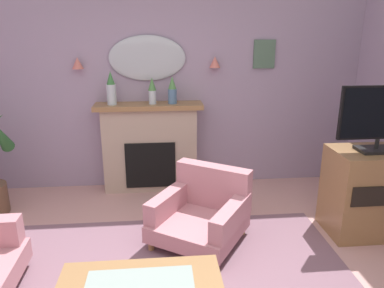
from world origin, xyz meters
TOP-DOWN VIEW (x-y plane):
  - wall_back at (0.00, 2.52)m, footprint 6.25×0.10m
  - fireplace at (-0.17, 2.30)m, footprint 1.36×0.36m
  - mantel_vase_centre at (-0.62, 2.27)m, footprint 0.12×0.12m
  - mantel_vase_right at (-0.12, 2.27)m, footprint 0.10×0.10m
  - mantel_vase_left at (0.13, 2.27)m, footprint 0.11×0.11m
  - wall_mirror at (-0.17, 2.44)m, footprint 0.96×0.06m
  - wall_sconce_left at (-1.02, 2.39)m, footprint 0.14×0.14m
  - wall_sconce_right at (0.68, 2.39)m, footprint 0.14×0.14m
  - framed_picture at (1.33, 2.45)m, footprint 0.28×0.03m
  - armchair_in_corner at (0.37, 1.00)m, footprint 1.12×1.12m
  - tv_cabinet at (2.08, 0.98)m, footprint 0.80×0.57m
  - tv_flatscreen at (2.08, 0.96)m, footprint 0.84×0.24m

SIDE VIEW (x-z plane):
  - armchair_in_corner at x=0.37m, z-range -0.05..0.66m
  - tv_cabinet at x=2.08m, z-range 0.00..0.90m
  - fireplace at x=-0.17m, z-range -0.01..1.15m
  - tv_flatscreen at x=2.08m, z-range 0.92..1.57m
  - mantel_vase_left at x=0.13m, z-range 1.15..1.50m
  - mantel_vase_right at x=-0.12m, z-range 1.17..1.50m
  - mantel_vase_centre at x=-0.62m, z-range 1.15..1.56m
  - wall_back at x=0.00m, z-range 0.00..2.96m
  - wall_sconce_left at x=-1.02m, z-range 1.59..1.73m
  - wall_sconce_right at x=0.68m, z-range 1.59..1.73m
  - wall_mirror at x=-0.17m, z-range 1.43..1.99m
  - framed_picture at x=1.33m, z-range 1.57..1.93m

